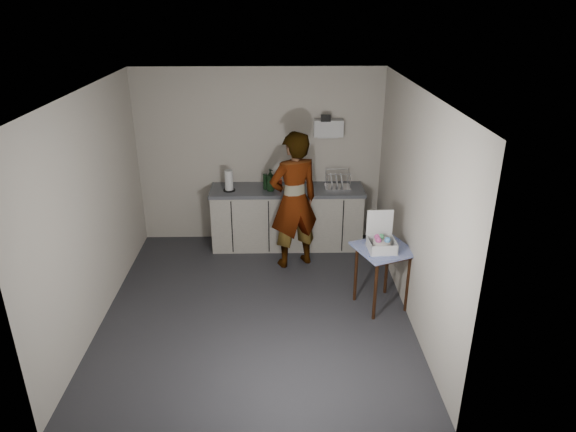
{
  "coord_description": "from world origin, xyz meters",
  "views": [
    {
      "loc": [
        0.27,
        -5.32,
        3.49
      ],
      "look_at": [
        0.39,
        0.45,
        1.01
      ],
      "focal_mm": 32.0,
      "sensor_mm": 36.0,
      "label": 1
    }
  ],
  "objects_px": {
    "standing_man": "(294,201)",
    "dish_rack": "(337,184)",
    "kitchen_counter": "(287,219)",
    "dark_bottle": "(265,182)",
    "bakery_box": "(381,242)",
    "side_table": "(383,256)",
    "soda_can": "(280,184)",
    "paper_towel": "(229,181)",
    "soap_bottle": "(270,180)"
  },
  "relations": [
    {
      "from": "soap_bottle",
      "to": "soda_can",
      "type": "bearing_deg",
      "value": 35.9
    },
    {
      "from": "dark_bottle",
      "to": "bakery_box",
      "type": "height_order",
      "value": "bakery_box"
    },
    {
      "from": "kitchen_counter",
      "to": "dish_rack",
      "type": "bearing_deg",
      "value": 1.39
    },
    {
      "from": "dark_bottle",
      "to": "paper_towel",
      "type": "xyz_separation_m",
      "value": [
        -0.52,
        -0.05,
        0.03
      ]
    },
    {
      "from": "soda_can",
      "to": "dark_bottle",
      "type": "distance_m",
      "value": 0.22
    },
    {
      "from": "kitchen_counter",
      "to": "standing_man",
      "type": "bearing_deg",
      "value": -82.39
    },
    {
      "from": "dark_bottle",
      "to": "kitchen_counter",
      "type": "bearing_deg",
      "value": 3.1
    },
    {
      "from": "kitchen_counter",
      "to": "soda_can",
      "type": "xyz_separation_m",
      "value": [
        -0.11,
        0.01,
        0.55
      ]
    },
    {
      "from": "side_table",
      "to": "soap_bottle",
      "type": "bearing_deg",
      "value": 108.07
    },
    {
      "from": "standing_man",
      "to": "bakery_box",
      "type": "xyz_separation_m",
      "value": [
        0.98,
        -1.12,
        -0.07
      ]
    },
    {
      "from": "dish_rack",
      "to": "kitchen_counter",
      "type": "bearing_deg",
      "value": -178.61
    },
    {
      "from": "soap_bottle",
      "to": "kitchen_counter",
      "type": "bearing_deg",
      "value": 19.32
    },
    {
      "from": "kitchen_counter",
      "to": "dish_rack",
      "type": "relative_size",
      "value": 6.09
    },
    {
      "from": "paper_towel",
      "to": "bakery_box",
      "type": "distance_m",
      "value": 2.52
    },
    {
      "from": "side_table",
      "to": "dark_bottle",
      "type": "bearing_deg",
      "value": 108.41
    },
    {
      "from": "dark_bottle",
      "to": "paper_towel",
      "type": "distance_m",
      "value": 0.52
    },
    {
      "from": "soda_can",
      "to": "dish_rack",
      "type": "distance_m",
      "value": 0.84
    },
    {
      "from": "soda_can",
      "to": "soap_bottle",
      "type": "bearing_deg",
      "value": -144.1
    },
    {
      "from": "standing_man",
      "to": "dark_bottle",
      "type": "bearing_deg",
      "value": -79.08
    },
    {
      "from": "standing_man",
      "to": "dish_rack",
      "type": "distance_m",
      "value": 0.9
    },
    {
      "from": "dish_rack",
      "to": "soda_can",
      "type": "bearing_deg",
      "value": -179.68
    },
    {
      "from": "kitchen_counter",
      "to": "paper_towel",
      "type": "height_order",
      "value": "paper_towel"
    },
    {
      "from": "dark_bottle",
      "to": "bakery_box",
      "type": "bearing_deg",
      "value": -51.26
    },
    {
      "from": "side_table",
      "to": "standing_man",
      "type": "bearing_deg",
      "value": 111.31
    },
    {
      "from": "standing_man",
      "to": "side_table",
      "type": "bearing_deg",
      "value": 109.94
    },
    {
      "from": "kitchen_counter",
      "to": "standing_man",
      "type": "relative_size",
      "value": 1.17
    },
    {
      "from": "side_table",
      "to": "paper_towel",
      "type": "xyz_separation_m",
      "value": [
        -1.94,
        1.62,
        0.37
      ]
    },
    {
      "from": "side_table",
      "to": "dish_rack",
      "type": "relative_size",
      "value": 2.14
    },
    {
      "from": "standing_man",
      "to": "soda_can",
      "type": "bearing_deg",
      "value": -96.22
    },
    {
      "from": "bakery_box",
      "to": "paper_towel",
      "type": "bearing_deg",
      "value": 136.31
    },
    {
      "from": "kitchen_counter",
      "to": "soda_can",
      "type": "distance_m",
      "value": 0.56
    },
    {
      "from": "kitchen_counter",
      "to": "bakery_box",
      "type": "bearing_deg",
      "value": -58.52
    },
    {
      "from": "kitchen_counter",
      "to": "dark_bottle",
      "type": "relative_size",
      "value": 9.85
    },
    {
      "from": "soap_bottle",
      "to": "dark_bottle",
      "type": "xyz_separation_m",
      "value": [
        -0.07,
        0.07,
        -0.05
      ]
    },
    {
      "from": "standing_man",
      "to": "soda_can",
      "type": "xyz_separation_m",
      "value": [
        -0.19,
        0.61,
        0.02
      ]
    },
    {
      "from": "paper_towel",
      "to": "dish_rack",
      "type": "height_order",
      "value": "paper_towel"
    },
    {
      "from": "paper_towel",
      "to": "dish_rack",
      "type": "distance_m",
      "value": 1.57
    },
    {
      "from": "kitchen_counter",
      "to": "dark_bottle",
      "type": "height_order",
      "value": "dark_bottle"
    },
    {
      "from": "soap_bottle",
      "to": "side_table",
      "type": "bearing_deg",
      "value": -50.16
    },
    {
      "from": "standing_man",
      "to": "soda_can",
      "type": "relative_size",
      "value": 14.64
    },
    {
      "from": "soap_bottle",
      "to": "paper_towel",
      "type": "distance_m",
      "value": 0.59
    },
    {
      "from": "soap_bottle",
      "to": "bakery_box",
      "type": "height_order",
      "value": "soap_bottle"
    },
    {
      "from": "dish_rack",
      "to": "bakery_box",
      "type": "height_order",
      "value": "bakery_box"
    },
    {
      "from": "kitchen_counter",
      "to": "side_table",
      "type": "distance_m",
      "value": 2.03
    },
    {
      "from": "paper_towel",
      "to": "dark_bottle",
      "type": "bearing_deg",
      "value": 5.78
    },
    {
      "from": "soap_bottle",
      "to": "soda_can",
      "type": "xyz_separation_m",
      "value": [
        0.13,
        0.1,
        -0.1
      ]
    },
    {
      "from": "side_table",
      "to": "dish_rack",
      "type": "bearing_deg",
      "value": 80.39
    },
    {
      "from": "kitchen_counter",
      "to": "dark_bottle",
      "type": "distance_m",
      "value": 0.67
    },
    {
      "from": "side_table",
      "to": "bakery_box",
      "type": "distance_m",
      "value": 0.21
    },
    {
      "from": "soap_bottle",
      "to": "dark_bottle",
      "type": "bearing_deg",
      "value": 137.32
    }
  ]
}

